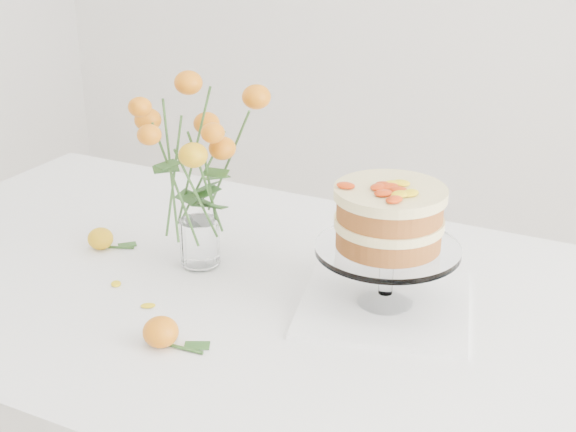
% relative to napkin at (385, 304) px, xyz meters
% --- Properties ---
extents(table, '(1.43, 0.93, 0.76)m').
position_rel_napkin_xyz_m(table, '(-0.34, -0.05, -0.09)').
color(table, tan).
rests_on(table, ground).
extents(napkin, '(0.35, 0.35, 0.01)m').
position_rel_napkin_xyz_m(napkin, '(0.00, 0.00, 0.00)').
color(napkin, white).
rests_on(napkin, table).
extents(cake_stand, '(0.25, 0.25, 0.22)m').
position_rel_napkin_xyz_m(cake_stand, '(0.00, 0.00, 0.15)').
color(cake_stand, white).
rests_on(cake_stand, napkin).
extents(rose_vase, '(0.31, 0.31, 0.37)m').
position_rel_napkin_xyz_m(rose_vase, '(-0.37, -0.01, 0.22)').
color(rose_vase, white).
rests_on(rose_vase, table).
extents(loose_rose_near, '(0.09, 0.05, 0.04)m').
position_rel_napkin_xyz_m(loose_rose_near, '(-0.59, -0.03, 0.02)').
color(loose_rose_near, orange).
rests_on(loose_rose_near, table).
extents(loose_rose_far, '(0.10, 0.06, 0.05)m').
position_rel_napkin_xyz_m(loose_rose_far, '(-0.27, -0.28, 0.02)').
color(loose_rose_far, '#D8660A').
rests_on(loose_rose_far, table).
extents(stray_petal_a, '(0.03, 0.02, 0.00)m').
position_rel_napkin_xyz_m(stray_petal_a, '(-0.46, -0.15, -0.00)').
color(stray_petal_a, yellow).
rests_on(stray_petal_a, table).
extents(stray_petal_b, '(0.03, 0.02, 0.00)m').
position_rel_napkin_xyz_m(stray_petal_b, '(-0.36, -0.19, -0.00)').
color(stray_petal_b, yellow).
rests_on(stray_petal_b, table).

